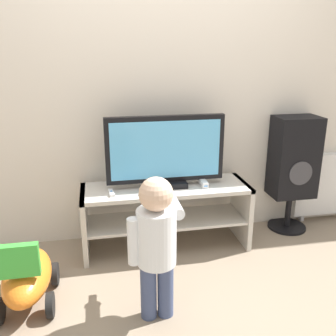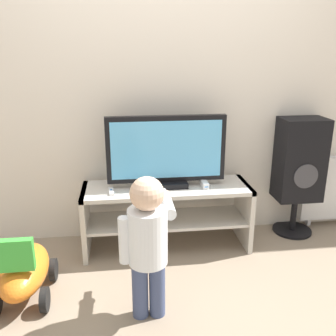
{
  "view_description": "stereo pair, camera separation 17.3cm",
  "coord_description": "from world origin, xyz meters",
  "px_view_note": "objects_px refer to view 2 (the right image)",
  "views": [
    {
      "loc": [
        -0.5,
        -2.41,
        1.52
      ],
      "look_at": [
        0.0,
        0.12,
        0.68
      ],
      "focal_mm": 40.0,
      "sensor_mm": 36.0,
      "label": 1
    },
    {
      "loc": [
        -0.32,
        -2.44,
        1.52
      ],
      "look_at": [
        0.0,
        0.12,
        0.68
      ],
      "focal_mm": 40.0,
      "sensor_mm": 36.0,
      "label": 2
    }
  ],
  "objects_px": {
    "game_console": "(204,183)",
    "speaker_tower": "(300,163)",
    "remote_primary": "(111,191)",
    "child": "(148,237)",
    "remote_secondary": "(144,191)",
    "ride_on_toy": "(24,271)",
    "radiator": "(336,188)",
    "television": "(166,152)"
  },
  "relations": [
    {
      "from": "game_console",
      "to": "child",
      "type": "relative_size",
      "value": 0.18
    },
    {
      "from": "speaker_tower",
      "to": "radiator",
      "type": "height_order",
      "value": "speaker_tower"
    },
    {
      "from": "game_console",
      "to": "ride_on_toy",
      "type": "bearing_deg",
      "value": -158.33
    },
    {
      "from": "remote_secondary",
      "to": "speaker_tower",
      "type": "distance_m",
      "value": 1.31
    },
    {
      "from": "game_console",
      "to": "child",
      "type": "xyz_separation_m",
      "value": [
        -0.49,
        -0.75,
        -0.02
      ]
    },
    {
      "from": "television",
      "to": "game_console",
      "type": "height_order",
      "value": "television"
    },
    {
      "from": "game_console",
      "to": "remote_primary",
      "type": "distance_m",
      "value": 0.7
    },
    {
      "from": "remote_primary",
      "to": "ride_on_toy",
      "type": "bearing_deg",
      "value": -140.89
    },
    {
      "from": "game_console",
      "to": "remote_secondary",
      "type": "xyz_separation_m",
      "value": [
        -0.46,
        -0.07,
        -0.01
      ]
    },
    {
      "from": "radiator",
      "to": "ride_on_toy",
      "type": "bearing_deg",
      "value": -163.46
    },
    {
      "from": "television",
      "to": "radiator",
      "type": "bearing_deg",
      "value": 7.44
    },
    {
      "from": "game_console",
      "to": "speaker_tower",
      "type": "bearing_deg",
      "value": 9.5
    },
    {
      "from": "game_console",
      "to": "radiator",
      "type": "distance_m",
      "value": 1.28
    },
    {
      "from": "remote_secondary",
      "to": "child",
      "type": "height_order",
      "value": "child"
    },
    {
      "from": "remote_primary",
      "to": "radiator",
      "type": "height_order",
      "value": "radiator"
    },
    {
      "from": "ride_on_toy",
      "to": "game_console",
      "type": "bearing_deg",
      "value": 21.67
    },
    {
      "from": "ride_on_toy",
      "to": "television",
      "type": "bearing_deg",
      "value": 29.27
    },
    {
      "from": "remote_primary",
      "to": "speaker_tower",
      "type": "height_order",
      "value": "speaker_tower"
    },
    {
      "from": "remote_primary",
      "to": "child",
      "type": "bearing_deg",
      "value": -72.98
    },
    {
      "from": "television",
      "to": "child",
      "type": "relative_size",
      "value": 1.02
    },
    {
      "from": "child",
      "to": "radiator",
      "type": "relative_size",
      "value": 1.38
    },
    {
      "from": "television",
      "to": "remote_secondary",
      "type": "relative_size",
      "value": 6.74
    },
    {
      "from": "game_console",
      "to": "child",
      "type": "bearing_deg",
      "value": -122.8
    },
    {
      "from": "remote_primary",
      "to": "ride_on_toy",
      "type": "xyz_separation_m",
      "value": [
        -0.55,
        -0.45,
        -0.33
      ]
    },
    {
      "from": "speaker_tower",
      "to": "game_console",
      "type": "bearing_deg",
      "value": -170.5
    },
    {
      "from": "television",
      "to": "speaker_tower",
      "type": "bearing_deg",
      "value": 4.83
    },
    {
      "from": "television",
      "to": "remote_secondary",
      "type": "bearing_deg",
      "value": -147.33
    },
    {
      "from": "television",
      "to": "child",
      "type": "height_order",
      "value": "television"
    },
    {
      "from": "ride_on_toy",
      "to": "radiator",
      "type": "height_order",
      "value": "radiator"
    },
    {
      "from": "child",
      "to": "speaker_tower",
      "type": "distance_m",
      "value": 1.59
    },
    {
      "from": "television",
      "to": "remote_secondary",
      "type": "height_order",
      "value": "television"
    },
    {
      "from": "remote_primary",
      "to": "speaker_tower",
      "type": "distance_m",
      "value": 1.54
    },
    {
      "from": "television",
      "to": "remote_secondary",
      "type": "xyz_separation_m",
      "value": [
        -0.18,
        -0.11,
        -0.25
      ]
    },
    {
      "from": "remote_primary",
      "to": "ride_on_toy",
      "type": "distance_m",
      "value": 0.78
    },
    {
      "from": "television",
      "to": "radiator",
      "type": "height_order",
      "value": "television"
    },
    {
      "from": "child",
      "to": "speaker_tower",
      "type": "bearing_deg",
      "value": 34.25
    },
    {
      "from": "remote_primary",
      "to": "ride_on_toy",
      "type": "relative_size",
      "value": 0.23
    },
    {
      "from": "game_console",
      "to": "radiator",
      "type": "relative_size",
      "value": 0.25
    },
    {
      "from": "speaker_tower",
      "to": "remote_primary",
      "type": "bearing_deg",
      "value": -172.95
    },
    {
      "from": "radiator",
      "to": "speaker_tower",
      "type": "bearing_deg",
      "value": -165.84
    },
    {
      "from": "game_console",
      "to": "ride_on_toy",
      "type": "relative_size",
      "value": 0.27
    },
    {
      "from": "speaker_tower",
      "to": "radiator",
      "type": "relative_size",
      "value": 1.57
    }
  ]
}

